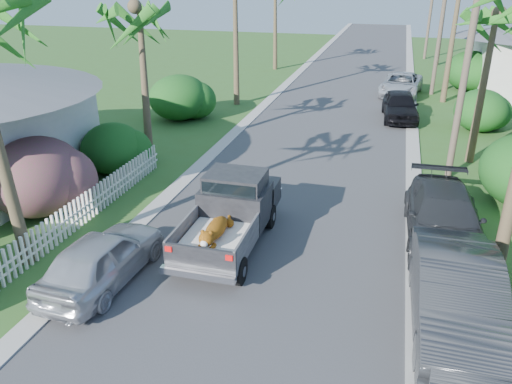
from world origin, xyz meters
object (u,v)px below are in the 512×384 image
(parked_car_rn, at_px, (457,298))
(utility_pole_c, at_px, (442,21))
(parked_car_rm, at_px, (444,218))
(parked_car_ln, at_px, (102,258))
(parked_car_rf, at_px, (400,106))
(utility_pole_d, at_px, (431,6))
(pickup_truck, at_px, (233,209))
(palm_l_b, at_px, (138,8))
(parked_car_rd, at_px, (401,85))
(palm_r_b, at_px, (496,15))
(utility_pole_b, at_px, (468,58))

(parked_car_rn, height_order, utility_pole_c, utility_pole_c)
(parked_car_rm, bearing_deg, parked_car_ln, -153.42)
(parked_car_rm, xyz_separation_m, parked_car_rf, (-1.40, 13.58, -0.01))
(utility_pole_d, bearing_deg, parked_car_rf, -95.22)
(pickup_truck, height_order, parked_car_rn, pickup_truck)
(parked_car_rn, relative_size, palm_l_b, 0.70)
(parked_car_rm, bearing_deg, utility_pole_c, 86.53)
(parked_car_rd, xyz_separation_m, utility_pole_d, (2.00, 15.96, 3.90))
(parked_car_rn, bearing_deg, pickup_truck, 154.96)
(pickup_truck, height_order, parked_car_ln, pickup_truck)
(parked_car_rm, relative_size, palm_r_b, 0.73)
(parked_car_rn, relative_size, parked_car_rd, 1.02)
(parked_car_rn, relative_size, utility_pole_b, 0.58)
(utility_pole_b, bearing_deg, utility_pole_d, 90.00)
(utility_pole_b, bearing_deg, utility_pole_c, 90.00)
(parked_car_rd, bearing_deg, utility_pole_d, 90.02)
(parked_car_ln, relative_size, utility_pole_b, 0.46)
(pickup_truck, distance_m, utility_pole_c, 23.30)
(pickup_truck, relative_size, parked_car_ln, 1.24)
(parked_car_rn, distance_m, palm_l_b, 15.58)
(palm_l_b, relative_size, utility_pole_d, 0.82)
(pickup_truck, distance_m, palm_l_b, 9.79)
(utility_pole_b, xyz_separation_m, utility_pole_d, (0.00, 30.00, 0.00))
(parked_car_ln, distance_m, utility_pole_b, 14.21)
(palm_r_b, height_order, utility_pole_b, utility_pole_b)
(pickup_truck, relative_size, palm_r_b, 0.71)
(utility_pole_c, bearing_deg, utility_pole_d, 90.00)
(pickup_truck, bearing_deg, parked_car_rd, 77.55)
(parked_car_rn, height_order, utility_pole_b, utility_pole_b)
(parked_car_rf, xyz_separation_m, parked_car_rd, (0.00, 5.92, -0.05))
(parked_car_rm, bearing_deg, parked_car_rd, 92.31)
(pickup_truck, relative_size, parked_car_rm, 0.98)
(palm_r_b, height_order, utility_pole_d, utility_pole_d)
(parked_car_rn, xyz_separation_m, utility_pole_c, (0.60, 24.69, 3.75))
(palm_r_b, bearing_deg, utility_pole_b, -116.57)
(utility_pole_c, xyz_separation_m, utility_pole_d, (0.00, 15.00, 0.00))
(parked_car_rn, height_order, parked_car_rm, parked_car_rn)
(palm_r_b, xyz_separation_m, utility_pole_b, (-1.00, -2.00, -1.35))
(palm_l_b, bearing_deg, parked_car_rd, 55.33)
(parked_car_rf, xyz_separation_m, utility_pole_c, (2.00, 6.88, 3.85))
(palm_r_b, bearing_deg, parked_car_rd, 103.99)
(utility_pole_c, height_order, utility_pole_d, same)
(pickup_truck, height_order, palm_l_b, palm_l_b)
(palm_l_b, relative_size, palm_r_b, 1.03)
(palm_l_b, height_order, utility_pole_d, utility_pole_d)
(palm_r_b, bearing_deg, parked_car_ln, -130.11)
(parked_car_rd, bearing_deg, utility_pole_c, 32.83)
(parked_car_rf, height_order, parked_car_rd, parked_car_rf)
(parked_car_rf, bearing_deg, parked_car_rd, 85.06)
(parked_car_ln, xyz_separation_m, palm_r_b, (10.20, 12.11, 5.25))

